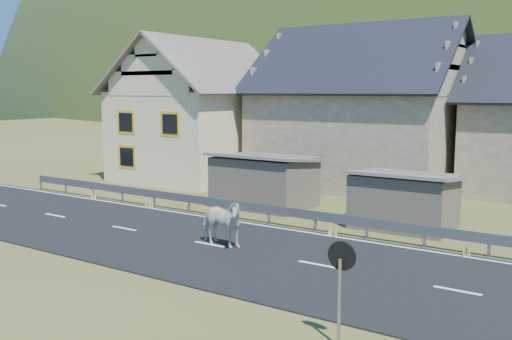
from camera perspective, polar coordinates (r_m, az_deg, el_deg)
The scene contains 11 objects.
ground at distance 19.10m, azimuth -4.67°, elevation -7.54°, with size 160.00×160.00×0.00m, color #3C491F.
road at distance 19.09m, azimuth -4.67°, elevation -7.48°, with size 60.00×7.00×0.04m, color black.
lane_markings at distance 19.09m, azimuth -4.67°, elevation -7.41°, with size 60.00×6.60×0.01m, color silver.
guardrail at distance 21.89m, azimuth 1.29°, elevation -4.00°, with size 28.10×0.09×0.75m.
shed_left at distance 25.19m, azimuth 0.87°, elevation -1.18°, with size 4.30×3.30×2.40m, color brown.
shed_right at distance 21.96m, azimuth 14.59°, elevation -3.05°, with size 3.80×2.90×2.20m, color brown.
house_cream at distance 34.04m, azimuth -5.53°, elevation 6.66°, with size 7.80×9.80×8.30m.
house_stone_a at distance 31.96m, azimuth 10.73°, elevation 6.98°, with size 10.80×9.80×8.90m.
conifer_patch at distance 141.06m, azimuth 5.48°, elevation 8.26°, with size 76.00×50.00×28.00m, color black.
horse at distance 18.66m, azimuth -3.59°, elevation -5.24°, with size 1.89×0.86×1.60m, color beige.
traffic_mirror at distance 11.56m, azimuth 8.53°, elevation -9.81°, with size 0.60×0.16×2.15m.
Camera 1 is at (11.41, -14.44, 5.08)m, focal length 40.00 mm.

